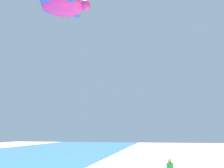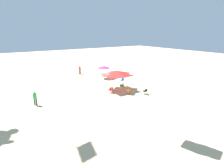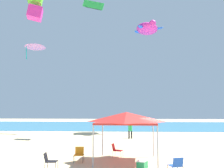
# 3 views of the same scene
# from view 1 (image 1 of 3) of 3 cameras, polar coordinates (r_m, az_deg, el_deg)

# --- Properties ---
(kite_turtle_magenta) EXTENTS (4.32, 4.62, 1.81)m
(kite_turtle_magenta) POSITION_cam_1_polar(r_m,az_deg,el_deg) (22.50, -11.72, 18.10)
(kite_turtle_magenta) COLOR #E02D9E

